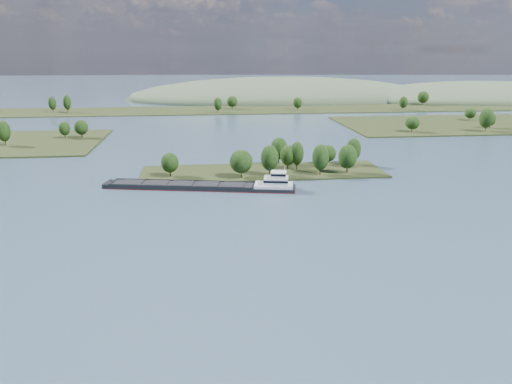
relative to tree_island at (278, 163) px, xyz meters
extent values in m
plane|color=#334958|center=(-6.09, -59.13, -4.07)|extent=(1800.00, 1800.00, 0.00)
cube|color=#242D14|center=(-6.09, 0.87, -4.07)|extent=(100.00, 30.00, 1.20)
cylinder|color=black|center=(15.97, -8.17, -1.44)|extent=(0.50, 0.50, 4.07)
ellipsoid|color=black|center=(15.97, -8.17, 3.73)|extent=(6.83, 6.83, 10.46)
cylinder|color=black|center=(2.50, 13.01, -1.54)|extent=(0.50, 0.50, 3.86)
ellipsoid|color=black|center=(2.50, 13.01, 3.37)|extent=(7.57, 7.57, 9.93)
cylinder|color=black|center=(-4.31, -6.74, -1.47)|extent=(0.50, 0.50, 4.01)
ellipsoid|color=black|center=(-4.31, -6.74, 3.63)|extent=(7.24, 7.24, 10.30)
cylinder|color=black|center=(4.84, 3.34, -1.82)|extent=(0.50, 0.50, 3.30)
ellipsoid|color=black|center=(4.84, 3.34, 2.38)|extent=(6.68, 6.68, 8.49)
cylinder|color=black|center=(-15.90, -9.03, -1.66)|extent=(0.50, 0.50, 3.61)
ellipsoid|color=black|center=(-15.90, -9.03, 2.92)|extent=(9.07, 9.07, 9.28)
cylinder|color=black|center=(-43.69, -4.20, -1.90)|extent=(0.50, 0.50, 3.14)
ellipsoid|color=black|center=(-43.69, -4.20, 2.10)|extent=(6.94, 6.94, 8.08)
cylinder|color=black|center=(8.47, 2.52, -1.54)|extent=(0.50, 0.50, 3.85)
ellipsoid|color=black|center=(8.47, 2.52, 3.35)|extent=(5.76, 5.76, 9.90)
cylinder|color=black|center=(34.62, 8.41, -1.56)|extent=(0.50, 0.50, 3.82)
ellipsoid|color=black|center=(34.62, 8.41, 3.29)|extent=(6.44, 6.44, 9.81)
cylinder|color=black|center=(27.53, -6.59, -1.54)|extent=(0.50, 0.50, 3.86)
ellipsoid|color=black|center=(27.53, -6.59, 3.38)|extent=(7.60, 7.60, 9.94)
cylinder|color=black|center=(23.37, 9.41, -2.05)|extent=(0.50, 0.50, 2.84)
ellipsoid|color=black|center=(23.37, 9.41, 1.56)|extent=(7.50, 7.50, 7.30)
cylinder|color=black|center=(-98.29, 91.56, -1.58)|extent=(0.50, 0.50, 3.38)
ellipsoid|color=black|center=(-98.29, 91.56, 2.71)|extent=(7.58, 7.58, 8.68)
cylinder|color=black|center=(-107.44, 91.06, -1.73)|extent=(0.50, 0.50, 3.07)
ellipsoid|color=black|center=(-107.44, 91.06, 2.17)|extent=(6.11, 6.11, 7.90)
cylinder|color=black|center=(-132.62, 70.96, -1.13)|extent=(0.50, 0.50, 4.28)
ellipsoid|color=black|center=(-132.62, 70.96, 4.31)|extent=(6.62, 6.62, 11.00)
cylinder|color=black|center=(96.44, 90.29, -1.73)|extent=(0.50, 0.50, 3.07)
ellipsoid|color=black|center=(96.44, 90.29, 2.18)|extent=(8.51, 8.51, 7.90)
cylinder|color=black|center=(141.98, 87.39, -0.96)|extent=(0.50, 0.50, 4.61)
ellipsoid|color=black|center=(141.98, 87.39, 4.90)|extent=(8.76, 8.76, 11.86)
cylinder|color=black|center=(152.04, 99.13, -1.67)|extent=(0.50, 0.50, 3.21)
ellipsoid|color=black|center=(152.04, 99.13, 2.41)|extent=(6.14, 6.14, 8.25)
cylinder|color=black|center=(158.49, 135.42, -1.85)|extent=(0.50, 0.50, 2.83)
ellipsoid|color=black|center=(158.49, 135.42, 1.75)|extent=(7.92, 7.92, 7.29)
cube|color=#242D14|center=(-6.09, 220.87, -4.07)|extent=(900.00, 60.00, 1.20)
cylinder|color=black|center=(-148.16, 218.24, -1.43)|extent=(0.50, 0.50, 4.08)
ellipsoid|color=black|center=(-148.16, 218.24, 3.75)|extent=(6.11, 6.11, 10.48)
cylinder|color=black|center=(136.09, 200.88, -1.62)|extent=(0.50, 0.50, 3.70)
ellipsoid|color=black|center=(136.09, 200.88, 3.09)|extent=(6.88, 6.88, 9.52)
cylinder|color=black|center=(-4.06, 224.05, -1.68)|extent=(0.50, 0.50, 3.58)
ellipsoid|color=black|center=(-4.06, 224.05, 2.87)|extent=(8.80, 8.80, 9.20)
cylinder|color=black|center=(168.14, 234.52, -1.41)|extent=(0.50, 0.50, 4.11)
ellipsoid|color=black|center=(168.14, 234.52, 3.82)|extent=(9.85, 9.85, 10.58)
cylinder|color=black|center=(-136.14, 216.30, -1.23)|extent=(0.50, 0.50, 4.49)
ellipsoid|color=black|center=(-136.14, 216.30, 4.48)|extent=(6.31, 6.31, 11.54)
cylinder|color=black|center=(49.25, 210.77, -1.74)|extent=(0.50, 0.50, 3.45)
ellipsoid|color=black|center=(49.25, 210.77, 2.65)|extent=(7.39, 7.39, 8.88)
cylinder|color=black|center=(-16.90, 201.57, -1.51)|extent=(0.50, 0.50, 3.92)
ellipsoid|color=black|center=(-16.90, 201.57, 3.47)|extent=(6.41, 6.41, 10.08)
ellipsoid|color=#45583C|center=(253.91, 290.87, -4.07)|extent=(260.00, 140.00, 36.00)
ellipsoid|color=#45583C|center=(53.91, 320.87, -4.07)|extent=(320.00, 160.00, 44.00)
cube|color=black|center=(-31.64, -21.31, -3.64)|extent=(69.07, 22.26, 1.89)
cube|color=maroon|center=(-31.64, -21.31, -4.03)|extent=(69.27, 22.47, 0.21)
cube|color=black|center=(-37.53, -15.80, -2.44)|extent=(52.26, 11.07, 0.69)
cube|color=black|center=(-39.23, -24.05, -2.44)|extent=(52.26, 11.07, 0.69)
cube|color=black|center=(-38.38, -19.93, -2.57)|extent=(52.06, 17.96, 0.26)
cube|color=black|center=(-56.90, -16.12, -2.31)|extent=(8.99, 8.46, 0.30)
cube|color=black|center=(-47.64, -18.02, -2.31)|extent=(8.99, 8.46, 0.30)
cube|color=black|center=(-38.38, -19.93, -2.31)|extent=(8.99, 8.46, 0.30)
cube|color=black|center=(-29.12, -21.83, -2.31)|extent=(8.99, 8.46, 0.30)
cube|color=black|center=(-19.86, -23.74, -2.31)|extent=(8.99, 8.46, 0.30)
cube|color=black|center=(-65.74, -14.30, -3.30)|extent=(4.08, 8.09, 1.72)
cylinder|color=black|center=(-64.89, -14.48, -2.09)|extent=(0.24, 0.24, 1.89)
cube|color=silver|center=(-5.55, -26.68, -2.18)|extent=(15.13, 10.85, 1.03)
cube|color=silver|center=(-4.71, -26.85, -0.46)|extent=(9.80, 8.46, 2.58)
cube|color=black|center=(-4.71, -26.85, -0.12)|extent=(10.01, 8.67, 0.77)
cube|color=silver|center=(-3.87, -27.02, 1.77)|extent=(6.09, 6.09, 1.89)
cube|color=black|center=(-3.87, -27.02, 2.12)|extent=(6.29, 6.29, 0.69)
cube|color=silver|center=(-3.87, -27.02, 2.81)|extent=(6.49, 6.49, 0.17)
cylinder|color=silver|center=(-1.76, -27.46, 3.84)|extent=(0.20, 0.20, 2.23)
cylinder|color=black|center=(-6.71, -23.81, 2.98)|extent=(0.51, 0.51, 1.03)
camera|label=1|loc=(-31.28, -198.59, 45.03)|focal=35.00mm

